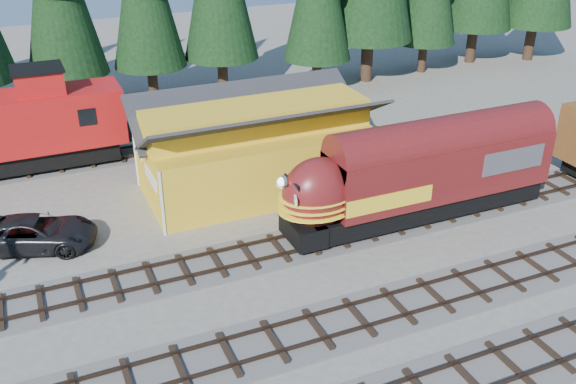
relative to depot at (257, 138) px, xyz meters
name	(u,v)px	position (x,y,z in m)	size (l,w,h in m)	color
ground	(348,289)	(0.00, -10.50, -2.96)	(120.00, 120.00, 0.00)	#6B665B
track_siding	(479,203)	(10.00, -6.50, -2.90)	(68.00, 3.20, 0.33)	#4C4947
track_main_south	(564,260)	(10.00, -12.50, -2.90)	(68.00, 3.20, 0.33)	#4C4947
track_spur	(56,166)	(-10.00, 7.50, -2.90)	(32.00, 3.20, 0.33)	#4C4947
depot	(257,138)	(0.00, 0.00, 0.00)	(12.80, 7.00, 5.30)	yellow
locomotive	(413,178)	(5.64, -6.50, -0.61)	(14.62, 2.91, 3.97)	black
caboose	(28,126)	(-11.14, 7.50, -0.20)	(10.79, 3.13, 5.61)	black
pickup_truck_a	(35,233)	(-11.75, -1.71, -2.19)	(2.58, 5.60, 1.56)	black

